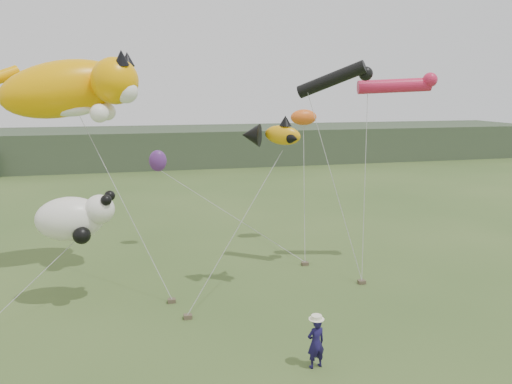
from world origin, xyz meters
TOP-DOWN VIEW (x-y plane):
  - ground at (0.00, 0.00)m, footprint 120.00×120.00m
  - headland at (-3.11, 44.69)m, footprint 90.00×13.00m
  - festival_attendant at (0.83, -0.71)m, footprint 0.66×0.50m
  - sandbag_anchors at (-1.41, 5.13)m, footprint 15.40×4.75m
  - cat_kite at (-6.77, 9.66)m, footprint 7.21×3.89m
  - fish_kite at (1.07, 5.55)m, footprint 2.61×1.71m
  - tube_kites at (6.20, 7.17)m, footprint 6.29×2.33m
  - panda_kite at (-6.71, 5.98)m, footprint 3.04×1.97m
  - misc_kites at (1.48, 11.85)m, footprint 8.84×1.69m

SIDE VIEW (x-z plane):
  - ground at x=0.00m, z-range 0.00..0.00m
  - sandbag_anchors at x=-1.41m, z-range 0.00..0.16m
  - festival_attendant at x=0.83m, z-range 0.00..1.64m
  - headland at x=-3.11m, z-range -0.08..3.92m
  - panda_kite at x=-6.71m, z-range 2.60..4.49m
  - misc_kites at x=1.48m, z-range 4.54..7.73m
  - fish_kite at x=1.07m, z-range 6.04..7.29m
  - cat_kite at x=-6.77m, z-range 6.83..10.18m
  - tube_kites at x=6.20m, z-range 7.95..9.60m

